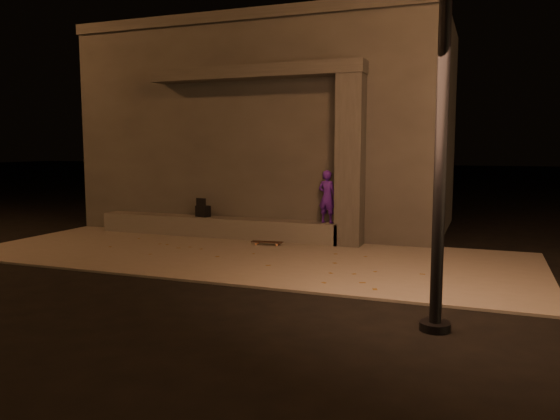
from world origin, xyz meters
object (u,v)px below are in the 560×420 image
at_px(skateboard, 267,242).
at_px(backpack, 203,210).
at_px(column, 350,161).
at_px(skateboarder, 327,197).

bearing_deg(skateboard, backpack, 154.85).
relative_size(column, skateboarder, 3.14).
distance_m(skateboarder, backpack, 3.08).
relative_size(skateboarder, skateboard, 1.65).
distance_m(backpack, skateboard, 2.08).
height_order(column, backpack, column).
bearing_deg(backpack, column, 15.39).
bearing_deg(skateboard, skateboarder, 23.32).
xyz_separation_m(column, backpack, (-3.55, 0.00, -1.20)).
height_order(column, skateboarder, column).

